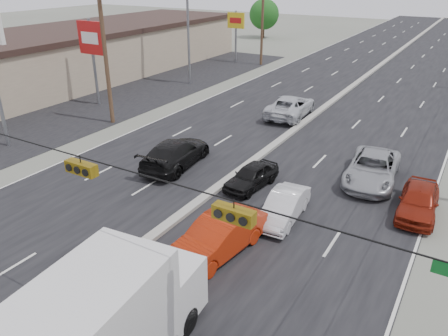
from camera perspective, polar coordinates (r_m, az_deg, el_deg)
The scene contains 20 objects.
ground at distance 16.94m, azimuth -19.17°, elevation -15.85°, with size 200.00×200.00×0.00m, color #606356.
road_surface at distance 40.53m, azimuth 14.50°, elevation 8.72°, with size 20.00×160.00×0.02m, color black.
center_median at distance 40.51m, azimuth 14.52°, elevation 8.85°, with size 0.50×160.00×0.20m, color gray.
strip_mall at distance 49.85m, azimuth -17.88°, elevation 13.95°, with size 12.00×42.00×4.60m, color tan.
parking_lot at distance 44.13m, azimuth -9.45°, elevation 10.44°, with size 10.00×42.00×0.02m, color black.
utility_pole_left_b at distance 32.91m, azimuth -15.25°, elevation 14.21°, with size 1.60×0.30×10.00m.
utility_pole_left_c at distance 53.27m, azimuth 5.04°, elevation 18.67°, with size 1.60×0.30×10.00m.
traffic_signals at distance 13.12m, azimuth -18.44°, elevation 0.26°, with size 25.00×0.30×0.54m.
pole_sign_mid at distance 38.17m, azimuth -16.92°, elevation 15.39°, with size 2.60×0.25×7.00m.
pole_sign_far at distance 54.97m, azimuth 1.57°, elevation 18.20°, with size 2.20×0.25×6.00m.
tree_left_far at distance 75.44m, azimuth 5.27°, elevation 19.36°, with size 4.80×4.80×6.12m.
box_truck at distance 12.79m, azimuth -15.64°, elevation -19.74°, with size 3.14×7.39×3.65m.
tan_sedan at distance 15.14m, azimuth -18.54°, elevation -17.21°, with size 2.35×5.79×1.68m, color brown.
red_sedan at distance 17.73m, azimuth -0.82°, elevation -9.04°, with size 1.68×4.81×1.58m, color #B0250A.
queue_car_a at distance 23.04m, azimuth 3.61°, elevation -1.09°, with size 1.48×3.68×1.25m, color black.
queue_car_b at distance 20.28m, azimuth 7.81°, elevation -5.06°, with size 1.37×3.94×1.30m, color silver.
queue_car_c at distance 24.86m, azimuth 18.81°, elevation -0.10°, with size 2.53×5.48×1.52m, color #96989D.
queue_car_e at distance 22.38m, azimuth 24.07°, elevation -3.94°, with size 1.70×4.23×1.44m, color maroon.
oncoming_near at distance 25.56m, azimuth -6.33°, elevation 1.92°, with size 2.24×5.51×1.60m, color black.
oncoming_far at distance 34.63m, azimuth 8.67°, elevation 7.96°, with size 2.71×5.87×1.63m, color #BABDC3.
Camera 1 is at (10.77, -7.60, 10.65)m, focal length 35.00 mm.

